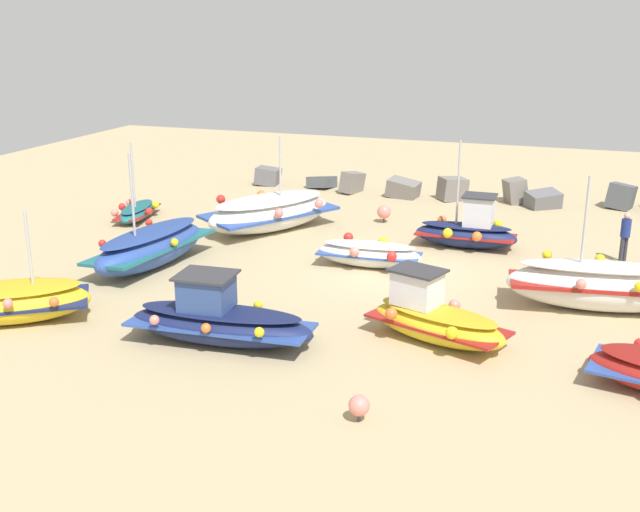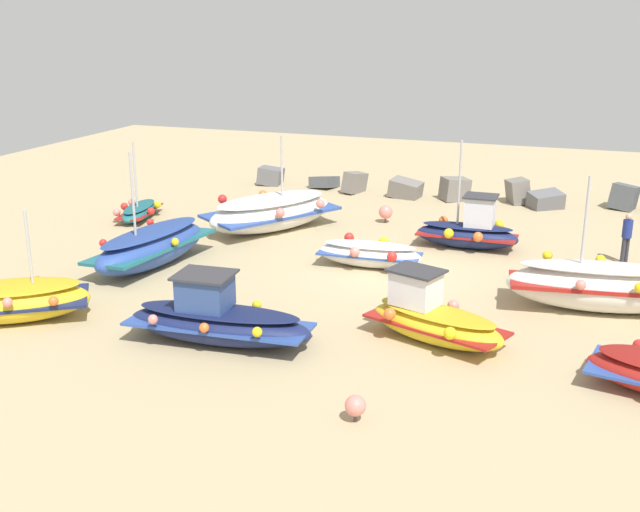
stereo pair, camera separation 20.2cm
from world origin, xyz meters
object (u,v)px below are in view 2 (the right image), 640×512
at_px(fishing_boat_5, 433,319).
at_px(fishing_boat_7, 13,301).
at_px(fishing_boat_6, 139,211).
at_px(person_walking, 627,235).
at_px(mooring_buoy_1, 386,212).
at_px(fishing_boat_3, 604,285).
at_px(fishing_boat_9, 271,212).
at_px(mooring_buoy_0, 355,406).
at_px(fishing_boat_1, 151,246).
at_px(fishing_boat_4, 469,231).
at_px(fishing_boat_2, 370,254).
at_px(fishing_boat_8, 218,320).

xyz_separation_m(fishing_boat_5, fishing_boat_7, (-11.01, -2.54, -0.03)).
bearing_deg(fishing_boat_7, fishing_boat_6, -108.53).
height_order(person_walking, mooring_buoy_1, person_walking).
xyz_separation_m(fishing_boat_3, fishing_boat_9, (-12.16, 4.74, -0.05)).
xyz_separation_m(person_walking, mooring_buoy_0, (-5.28, -13.24, -0.63)).
distance_m(fishing_boat_1, fishing_boat_4, 11.07).
bearing_deg(fishing_boat_7, fishing_boat_2, -168.13).
height_order(fishing_boat_4, fishing_boat_5, fishing_boat_4).
bearing_deg(person_walking, mooring_buoy_0, 112.55).
height_order(fishing_boat_6, mooring_buoy_1, fishing_boat_6).
bearing_deg(fishing_boat_4, fishing_boat_2, -129.71).
xyz_separation_m(fishing_boat_7, fishing_boat_9, (2.88, 10.99, 0.14)).
xyz_separation_m(fishing_boat_2, mooring_buoy_1, (-1.00, 5.64, -0.01)).
xyz_separation_m(fishing_boat_3, mooring_buoy_0, (-4.64, -8.38, -0.39)).
bearing_deg(fishing_boat_2, person_walking, -160.14).
relative_size(fishing_boat_2, fishing_boat_9, 0.61).
height_order(fishing_boat_9, mooring_buoy_1, fishing_boat_9).
xyz_separation_m(fishing_boat_5, fishing_boat_8, (-5.12, -1.97, 0.01)).
relative_size(fishing_boat_1, fishing_boat_2, 1.50).
xyz_separation_m(fishing_boat_1, mooring_buoy_1, (5.80, 8.03, -0.25)).
bearing_deg(fishing_boat_7, mooring_buoy_0, 134.96).
bearing_deg(mooring_buoy_0, fishing_boat_6, 135.96).
height_order(fishing_boat_5, fishing_boat_8, fishing_boat_8).
distance_m(fishing_boat_4, fishing_boat_9, 7.58).
bearing_deg(fishing_boat_2, mooring_buoy_0, 102.38).
relative_size(fishing_boat_9, mooring_buoy_1, 8.09).
bearing_deg(fishing_boat_5, fishing_boat_8, 40.33).
xyz_separation_m(fishing_boat_1, fishing_boat_8, (4.94, -4.90, -0.08)).
bearing_deg(fishing_boat_5, person_walking, -99.27).
bearing_deg(fishing_boat_2, fishing_boat_6, -17.56).
bearing_deg(fishing_boat_6, fishing_boat_2, -117.76).
bearing_deg(fishing_boat_3, fishing_boat_2, 159.38).
bearing_deg(fishing_boat_5, mooring_buoy_1, -49.49).
distance_m(fishing_boat_9, mooring_buoy_1, 4.62).
xyz_separation_m(fishing_boat_1, fishing_boat_5, (10.05, -2.93, -0.09)).
distance_m(fishing_boat_7, person_walking, 19.23).
bearing_deg(fishing_boat_1, fishing_boat_7, 176.85).
bearing_deg(fishing_boat_9, mooring_buoy_1, 153.98).
height_order(fishing_boat_2, fishing_boat_6, fishing_boat_6).
bearing_deg(fishing_boat_6, fishing_boat_9, -100.00).
xyz_separation_m(fishing_boat_3, fishing_boat_7, (-15.04, -6.26, -0.19)).
bearing_deg(mooring_buoy_1, fishing_boat_8, -93.81).
distance_m(fishing_boat_8, person_walking, 14.40).
xyz_separation_m(fishing_boat_4, fishing_boat_7, (-10.46, -11.15, -0.06)).
height_order(fishing_boat_3, fishing_boat_5, fishing_boat_3).
relative_size(fishing_boat_4, mooring_buoy_0, 6.55).
distance_m(fishing_boat_2, fishing_boat_3, 7.47).
relative_size(fishing_boat_2, fishing_boat_5, 0.88).
xyz_separation_m(fishing_boat_5, mooring_buoy_1, (-4.26, 10.96, -0.16)).
bearing_deg(mooring_buoy_1, fishing_boat_6, -163.91).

